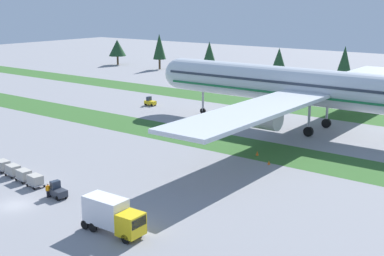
{
  "coord_description": "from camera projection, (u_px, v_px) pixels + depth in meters",
  "views": [
    {
      "loc": [
        49.26,
        -31.6,
        22.64
      ],
      "look_at": [
        3.63,
        28.46,
        4.0
      ],
      "focal_mm": 48.26,
      "sensor_mm": 36.0,
      "label": 1
    }
  ],
  "objects": [
    {
      "name": "cargo_dolly_fourth",
      "position": [
        3.0,
        165.0,
        70.19
      ],
      "size": [
        2.37,
        1.76,
        1.55
      ],
      "rotation": [
        0.0,
        0.0,
        -1.69
      ],
      "color": "#A3A3A8",
      "rests_on": "ground"
    },
    {
      "name": "ground_crew_marshaller",
      "position": [
        48.0,
        190.0,
        60.85
      ],
      "size": [
        0.36,
        0.51,
        1.74
      ],
      "rotation": [
        0.0,
        0.0,
        1.1
      ],
      "color": "black",
      "rests_on": "ground"
    },
    {
      "name": "cargo_dolly_third",
      "position": [
        13.0,
        170.0,
        68.23
      ],
      "size": [
        2.37,
        1.76,
        1.55
      ],
      "rotation": [
        0.0,
        0.0,
        -1.69
      ],
      "color": "#A3A3A8",
      "rests_on": "ground"
    },
    {
      "name": "cargo_dolly_second",
      "position": [
        24.0,
        175.0,
        66.26
      ],
      "size": [
        2.37,
        1.76,
        1.55
      ],
      "rotation": [
        0.0,
        0.0,
        -1.69
      ],
      "color": "#A3A3A8",
      "rests_on": "ground"
    },
    {
      "name": "taxiway_marker_1",
      "position": [
        269.0,
        163.0,
        73.31
      ],
      "size": [
        0.44,
        0.44,
        0.53
      ],
      "primitive_type": "cone",
      "color": "orange",
      "rests_on": "ground"
    },
    {
      "name": "taxiway_marker_0",
      "position": [
        257.0,
        153.0,
        77.61
      ],
      "size": [
        0.44,
        0.44,
        0.65
      ],
      "primitive_type": "cone",
      "color": "orange",
      "rests_on": "ground"
    },
    {
      "name": "airliner",
      "position": [
        308.0,
        87.0,
        91.0
      ],
      "size": [
        63.72,
        78.1,
        22.05
      ],
      "rotation": [
        0.0,
        0.0,
        1.58
      ],
      "color": "silver",
      "rests_on": "ground"
    },
    {
      "name": "ground_plane",
      "position": [
        16.0,
        205.0,
        58.79
      ],
      "size": [
        400.0,
        400.0,
        0.0
      ],
      "primitive_type": "plane",
      "color": "gray"
    },
    {
      "name": "cargo_dolly_lead",
      "position": [
        35.0,
        180.0,
        64.29
      ],
      "size": [
        2.37,
        1.76,
        1.55
      ],
      "rotation": [
        0.0,
        0.0,
        -1.69
      ],
      "color": "#A3A3A8",
      "rests_on": "ground"
    },
    {
      "name": "distant_tree_line",
      "position": [
        343.0,
        62.0,
        137.33
      ],
      "size": [
        179.35,
        9.28,
        11.92
      ],
      "color": "#4C3823",
      "rests_on": "ground"
    },
    {
      "name": "grass_strip_near",
      "position": [
        203.0,
        139.0,
        86.92
      ],
      "size": [
        320.0,
        10.13,
        0.01
      ],
      "primitive_type": "cube",
      "color": "#336028",
      "rests_on": "ground"
    },
    {
      "name": "baggage_tug",
      "position": [
        57.0,
        191.0,
        60.91
      ],
      "size": [
        2.74,
        1.61,
        1.97
      ],
      "rotation": [
        0.0,
        0.0,
        -1.69
      ],
      "color": "#2D333D",
      "rests_on": "ground"
    },
    {
      "name": "grass_strip_far",
      "position": [
        291.0,
        108.0,
        111.86
      ],
      "size": [
        320.0,
        10.13,
        0.01
      ],
      "primitive_type": "cube",
      "color": "#336028",
      "rests_on": "ground"
    },
    {
      "name": "pushback_tractor",
      "position": [
        150.0,
        102.0,
        114.49
      ],
      "size": [
        2.61,
        1.31,
        1.97
      ],
      "rotation": [
        0.0,
        0.0,
        4.72
      ],
      "color": "yellow",
      "rests_on": "ground"
    },
    {
      "name": "catering_truck",
      "position": [
        112.0,
        215.0,
        51.29
      ],
      "size": [
        7.02,
        2.49,
        3.58
      ],
      "rotation": [
        0.0,
        0.0,
        -1.54
      ],
      "color": "yellow",
      "rests_on": "ground"
    }
  ]
}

